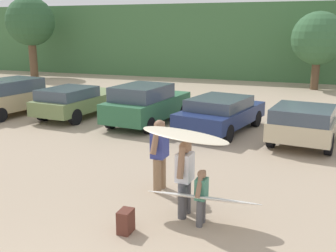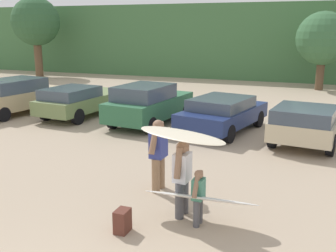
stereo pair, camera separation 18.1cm
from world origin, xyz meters
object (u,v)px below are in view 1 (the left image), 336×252
person_adult (185,174)px  surfboard_white (203,198)px  parked_car_forest_green (146,103)px  parked_car_navy (221,112)px  parked_car_tan (12,96)px  parked_car_olive_green (78,100)px  person_companion (160,151)px  parked_car_champagne (306,121)px  person_child (201,194)px  backpack_dropped (126,221)px  surfboard_cream (183,135)px

person_adult → surfboard_white: bearing=156.3°
parked_car_forest_green → parked_car_navy: size_ratio=1.00×
parked_car_tan → parked_car_forest_green: parked_car_forest_green is taller
parked_car_olive_green → parked_car_forest_green: size_ratio=1.07×
parked_car_forest_green → person_companion: bearing=-147.5°
person_adult → parked_car_tan: bearing=-31.8°
person_adult → parked_car_olive_green: bearing=-43.9°
parked_car_champagne → person_child: 7.07m
parked_car_tan → surfboard_white: (10.64, -7.17, -0.28)m
parked_car_navy → surfboard_white: (1.25, -7.29, -0.16)m
parked_car_tan → parked_car_olive_green: size_ratio=0.96×
person_adult → backpack_dropped: (-0.83, -1.05, -0.67)m
parked_car_forest_green → backpack_dropped: size_ratio=9.88×
parked_car_tan → parked_car_forest_green: size_ratio=1.03×
parked_car_forest_green → parked_car_navy: (3.04, -0.12, -0.13)m
surfboard_white → parked_car_champagne: bearing=-107.4°
person_companion → backpack_dropped: bearing=95.7°
parked_car_navy → surfboard_cream: size_ratio=2.09×
surfboard_cream → surfboard_white: (0.45, -0.12, -1.20)m
parked_car_tan → person_companion: bearing=-112.2°
parked_car_forest_green → person_child: (4.27, -7.46, -0.19)m
surfboard_white → surfboard_cream: bearing=-17.2°
person_child → person_companion: bearing=-41.8°
parked_car_olive_green → person_adult: 10.34m
person_companion → surfboard_cream: surfboard_cream is taller
parked_car_forest_green → backpack_dropped: parked_car_forest_green is taller
parked_car_navy → person_adult: bearing=-160.9°
parked_car_champagne → person_companion: 6.34m
parked_car_forest_green → person_child: 8.60m
surfboard_cream → surfboard_white: size_ratio=0.91×
person_child → surfboard_white: (0.02, 0.05, -0.09)m
person_adult → surfboard_white: 0.61m
parked_car_navy → backpack_dropped: (-0.03, -8.12, -0.48)m
parked_car_tan → person_companion: size_ratio=2.67×
parked_car_navy → person_child: parked_car_navy is taller
person_adult → person_companion: person_companion is taller
parked_car_navy → parked_car_champagne: size_ratio=1.03×
person_child → surfboard_white: 0.11m
parked_car_tan → person_child: (10.62, -7.22, -0.18)m
parked_car_navy → surfboard_cream: bearing=-161.0°
person_companion → backpack_dropped: person_companion is taller
surfboard_cream → parked_car_forest_green: bearing=-43.3°
parked_car_tan → parked_car_forest_green: 6.36m
parked_car_tan → surfboard_cream: 12.43m
person_companion → surfboard_white: bearing=139.7°
parked_car_olive_green → person_companion: person_companion is taller
parked_car_champagne → surfboard_white: (-1.76, -6.78, -0.18)m
person_adult → surfboard_white: (0.44, -0.22, -0.35)m
parked_car_tan → person_companion: 10.96m
parked_car_olive_green → parked_car_tan: bearing=105.7°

